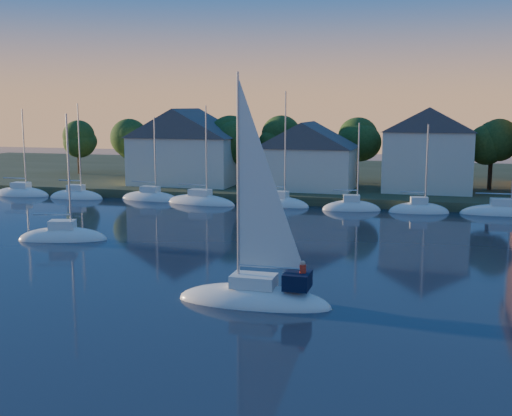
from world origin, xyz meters
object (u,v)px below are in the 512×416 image
at_px(clubhouse_east, 428,149).
at_px(hero_sailboat, 256,293).
at_px(clubhouse_west, 186,145).
at_px(clubhouse_centre, 307,155).
at_px(drifting_sailboat_left, 63,239).

xyz_separation_m(clubhouse_east, hero_sailboat, (-8.53, -44.64, -5.42)).
xyz_separation_m(clubhouse_west, hero_sailboat, (21.47, -43.64, -5.35)).
relative_size(clubhouse_west, hero_sailboat, 0.98).
bearing_deg(clubhouse_centre, clubhouse_west, 176.42).
bearing_deg(clubhouse_east, drifting_sailboat_left, -131.46).
height_order(hero_sailboat, drifting_sailboat_left, hero_sailboat).
bearing_deg(clubhouse_west, drifting_sailboat_left, -87.39).
bearing_deg(clubhouse_east, clubhouse_west, -178.09).
distance_m(clubhouse_west, clubhouse_east, 30.02).
height_order(clubhouse_east, hero_sailboat, hero_sailboat).
relative_size(clubhouse_east, hero_sailboat, 0.76).
bearing_deg(clubhouse_west, clubhouse_centre, -3.58).
xyz_separation_m(clubhouse_centre, hero_sailboat, (5.47, -42.64, -4.55)).
height_order(clubhouse_west, clubhouse_centre, clubhouse_west).
height_order(clubhouse_west, drifting_sailboat_left, clubhouse_west).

